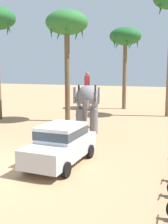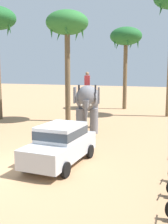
{
  "view_description": "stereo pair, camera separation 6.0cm",
  "coord_description": "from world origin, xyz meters",
  "px_view_note": "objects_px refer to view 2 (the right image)",
  "views": [
    {
      "loc": [
        6.26,
        -9.07,
        3.95
      ],
      "look_at": [
        0.47,
        5.34,
        1.6
      ],
      "focal_mm": 43.89,
      "sensor_mm": 36.0,
      "label": 1
    },
    {
      "loc": [
        6.32,
        -9.05,
        3.95
      ],
      "look_at": [
        0.47,
        5.34,
        1.6
      ],
      "focal_mm": 43.89,
      "sensor_mm": 36.0,
      "label": 2
    }
  ],
  "objects_px": {
    "elephant_with_mahout": "(88,101)",
    "palm_tree_near_hut": "(67,26)",
    "palm_tree_far_back": "(126,39)",
    "car_sedan_foreground": "(61,143)"
  },
  "relations": [
    {
      "from": "car_sedan_foreground",
      "to": "elephant_with_mahout",
      "type": "distance_m",
      "value": 6.65
    },
    {
      "from": "elephant_with_mahout",
      "to": "palm_tree_near_hut",
      "type": "bearing_deg",
      "value": 135.11
    },
    {
      "from": "car_sedan_foreground",
      "to": "elephant_with_mahout",
      "type": "bearing_deg",
      "value": 101.46
    },
    {
      "from": "palm_tree_far_back",
      "to": "car_sedan_foreground",
      "type": "bearing_deg",
      "value": -84.89
    },
    {
      "from": "car_sedan_foreground",
      "to": "palm_tree_near_hut",
      "type": "bearing_deg",
      "value": 113.74
    },
    {
      "from": "palm_tree_far_back",
      "to": "palm_tree_near_hut",
      "type": "bearing_deg",
      "value": -105.86
    },
    {
      "from": "elephant_with_mahout",
      "to": "car_sedan_foreground",
      "type": "bearing_deg",
      "value": -78.54
    },
    {
      "from": "palm_tree_near_hut",
      "to": "palm_tree_far_back",
      "type": "distance_m",
      "value": 8.9
    },
    {
      "from": "palm_tree_near_hut",
      "to": "elephant_with_mahout",
      "type": "bearing_deg",
      "value": -44.89
    },
    {
      "from": "elephant_with_mahout",
      "to": "palm_tree_near_hut",
      "type": "distance_m",
      "value": 6.52
    }
  ]
}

